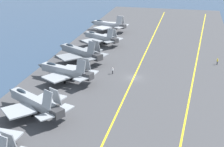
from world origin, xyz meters
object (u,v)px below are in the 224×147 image
(parked_jet_fourth, at_px, (80,52))
(parked_jet_fifth, at_px, (100,37))
(parked_jet_second, at_px, (34,102))
(parked_jet_third, at_px, (65,71))
(crew_yellow_vest, at_px, (217,61))
(crew_white_vest, at_px, (113,70))
(parked_jet_sixth, at_px, (108,24))

(parked_jet_fourth, relative_size, parked_jet_fifth, 1.10)
(parked_jet_second, distance_m, parked_jet_fifth, 49.95)
(parked_jet_fourth, bearing_deg, parked_jet_fifth, -3.78)
(parked_jet_third, bearing_deg, crew_yellow_vest, -60.36)
(parked_jet_fifth, relative_size, crew_white_vest, 8.34)
(crew_yellow_vest, distance_m, crew_white_vest, 29.38)
(parked_jet_third, height_order, parked_jet_fifth, parked_jet_third)
(parked_jet_sixth, xyz_separation_m, crew_white_vest, (-42.78, -11.54, -1.61))
(crew_yellow_vest, relative_size, crew_white_vest, 0.98)
(parked_jet_second, bearing_deg, crew_white_vest, -22.13)
(parked_jet_second, xyz_separation_m, parked_jet_fourth, (32.29, 1.36, 0.13))
(parked_jet_third, bearing_deg, parked_jet_second, -179.58)
(crew_yellow_vest, bearing_deg, crew_white_vest, 116.89)
(parked_jet_third, relative_size, parked_jet_fifth, 1.08)
(parked_jet_second, height_order, parked_jet_fifth, parked_jet_second)
(parked_jet_second, bearing_deg, parked_jet_sixth, 1.37)
(parked_jet_fourth, distance_m, parked_jet_fifth, 17.70)
(crew_white_vest, bearing_deg, parked_jet_fourth, 55.10)
(parked_jet_fourth, relative_size, crew_white_vest, 9.20)
(parked_jet_fifth, relative_size, crew_yellow_vest, 8.54)
(parked_jet_second, relative_size, parked_jet_sixth, 1.07)
(parked_jet_fifth, relative_size, parked_jet_sixth, 0.99)
(parked_jet_fifth, xyz_separation_m, crew_yellow_vest, (-12.24, -36.32, -1.35))
(parked_jet_third, relative_size, parked_jet_sixth, 1.07)
(crew_yellow_vest, bearing_deg, parked_jet_second, 136.22)
(parked_jet_third, height_order, crew_white_vest, parked_jet_third)
(parked_jet_second, xyz_separation_m, parked_jet_fifth, (49.95, 0.19, -0.25))
(parked_jet_fourth, xyz_separation_m, crew_white_vest, (-7.87, -11.28, -1.70))
(parked_jet_second, relative_size, parked_jet_fourth, 0.98)
(parked_jet_third, height_order, parked_jet_sixth, parked_jet_third)
(crew_yellow_vest, bearing_deg, parked_jet_sixth, 51.99)
(parked_jet_third, distance_m, crew_white_vest, 12.56)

